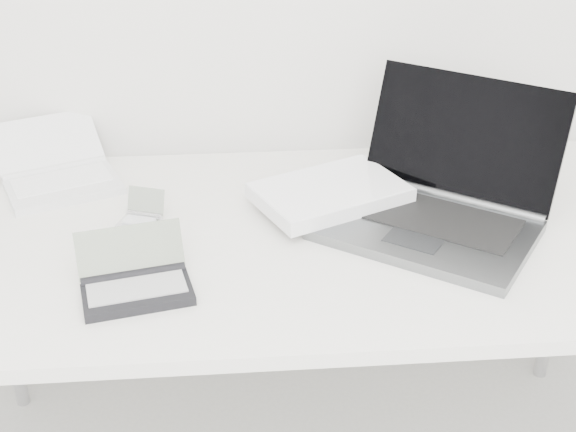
{
  "coord_description": "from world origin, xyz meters",
  "views": [
    {
      "loc": [
        -0.14,
        0.12,
        1.57
      ],
      "look_at": [
        -0.03,
        1.51,
        0.79
      ],
      "focal_mm": 50.0,
      "sensor_mm": 36.0,
      "label": 1
    }
  ],
  "objects": [
    {
      "name": "laptop_large",
      "position": [
        0.22,
        1.59,
        0.77
      ],
      "size": [
        0.68,
        0.56,
        0.27
      ],
      "rotation": [
        0.0,
        0.0,
        -0.61
      ],
      "color": "slate",
      "rests_on": "desk"
    },
    {
      "name": "desk",
      "position": [
        0.0,
        1.55,
        0.68
      ],
      "size": [
        1.6,
        0.8,
        0.73
      ],
      "color": "white",
      "rests_on": "ground"
    },
    {
      "name": "pda_silver",
      "position": [
        -0.33,
        1.61,
        0.74
      ],
      "size": [
        0.1,
        0.11,
        0.07
      ],
      "rotation": [
        0.0,
        0.0,
        -0.34
      ],
      "color": "silver",
      "rests_on": "desk"
    },
    {
      "name": "netbook_open_white",
      "position": [
        -0.54,
        1.82,
        0.75
      ],
      "size": [
        0.34,
        0.37,
        0.1
      ],
      "rotation": [
        0.0,
        0.0,
        0.38
      ],
      "color": "silver",
      "rests_on": "desk"
    },
    {
      "name": "palmtop_charcoal",
      "position": [
        -0.32,
        1.35,
        0.75
      ],
      "size": [
        0.22,
        0.19,
        0.1
      ],
      "rotation": [
        0.0,
        0.0,
        0.21
      ],
      "color": "black",
      "rests_on": "desk"
    }
  ]
}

